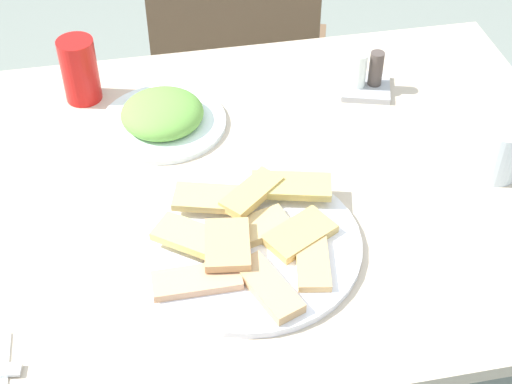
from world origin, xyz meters
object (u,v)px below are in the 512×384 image
object	(u,v)px
soda_can	(80,70)
dining_table	(260,217)
dining_chair	(241,55)
pide_platter	(250,240)
drinking_glass	(499,151)
condiment_caddy	(367,79)
salad_plate_greens	(163,116)

from	to	relation	value
soda_can	dining_table	bearing A→B (deg)	-46.43
dining_chair	pide_platter	bearing A→B (deg)	-99.05
dining_table	soda_can	distance (m)	0.43
drinking_glass	condiment_caddy	world-z (taller)	drinking_glass
salad_plate_greens	dining_chair	bearing A→B (deg)	66.87
salad_plate_greens	condiment_caddy	distance (m)	0.39
soda_can	condiment_caddy	world-z (taller)	soda_can
dining_table	soda_can	xyz separation A→B (m)	(-0.28, 0.29, 0.14)
dining_table	pide_platter	size ratio (longest dim) A/B	3.28
dining_table	dining_chair	xyz separation A→B (m)	(0.10, 0.73, -0.14)
pide_platter	drinking_glass	xyz separation A→B (m)	(0.43, 0.09, 0.03)
dining_chair	soda_can	bearing A→B (deg)	-130.09
drinking_glass	dining_chair	bearing A→B (deg)	110.19
dining_chair	drinking_glass	world-z (taller)	dining_chair
dining_chair	salad_plate_greens	world-z (taller)	dining_chair
pide_platter	drinking_glass	size ratio (longest dim) A/B	3.61
dining_table	condiment_caddy	xyz separation A→B (m)	(0.25, 0.22, 0.11)
dining_chair	condiment_caddy	world-z (taller)	dining_chair
dining_table	soda_can	size ratio (longest dim) A/B	9.04
dining_table	salad_plate_greens	size ratio (longest dim) A/B	4.93
soda_can	drinking_glass	distance (m)	0.74
drinking_glass	salad_plate_greens	bearing A→B (deg)	156.03
dining_chair	condiment_caddy	xyz separation A→B (m)	(0.15, -0.52, 0.25)
dining_table	salad_plate_greens	world-z (taller)	salad_plate_greens
dining_chair	pide_platter	world-z (taller)	dining_chair
dining_table	salad_plate_greens	bearing A→B (deg)	127.90
pide_platter	salad_plate_greens	bearing A→B (deg)	106.79
drinking_glass	condiment_caddy	size ratio (longest dim) A/B	0.83
dining_chair	soda_can	distance (m)	0.64
pide_platter	soda_can	world-z (taller)	soda_can
drinking_glass	condiment_caddy	xyz separation A→B (m)	(-0.14, 0.27, -0.02)
dining_table	dining_chair	bearing A→B (deg)	82.59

